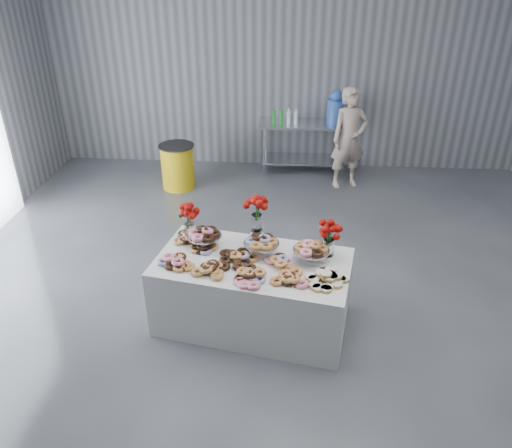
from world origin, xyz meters
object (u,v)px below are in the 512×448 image
at_px(person, 349,138).
at_px(trash_barrel, 178,166).
at_px(display_table, 253,292).
at_px(water_jug, 335,108).
at_px(prep_table, 303,139).

bearing_deg(person, trash_barrel, 166.63).
distance_m(display_table, trash_barrel, 3.58).
height_order(water_jug, person, person).
xyz_separation_m(water_jug, trash_barrel, (-2.51, -0.74, -0.79)).
bearing_deg(prep_table, person, -32.93).
bearing_deg(person, display_table, -128.73).
bearing_deg(prep_table, trash_barrel, -159.86).
relative_size(person, trash_barrel, 2.23).
relative_size(prep_table, water_jug, 2.71).
bearing_deg(trash_barrel, person, 5.82).
height_order(water_jug, trash_barrel, water_jug).
bearing_deg(display_table, trash_barrel, 114.21).
distance_m(display_table, person, 3.78).
relative_size(display_table, prep_table, 1.27).
relative_size(prep_table, person, 0.93).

